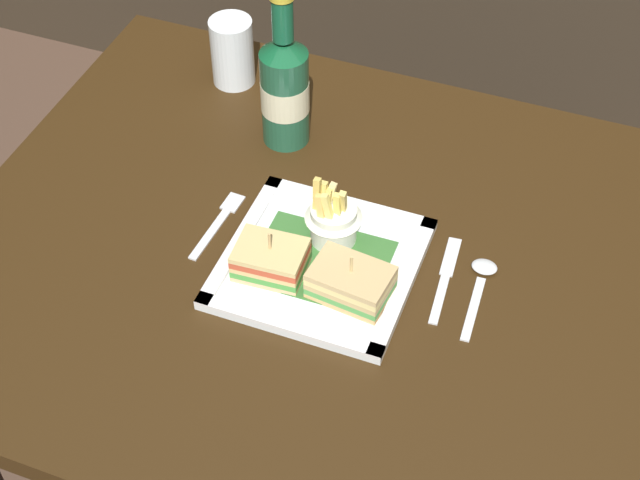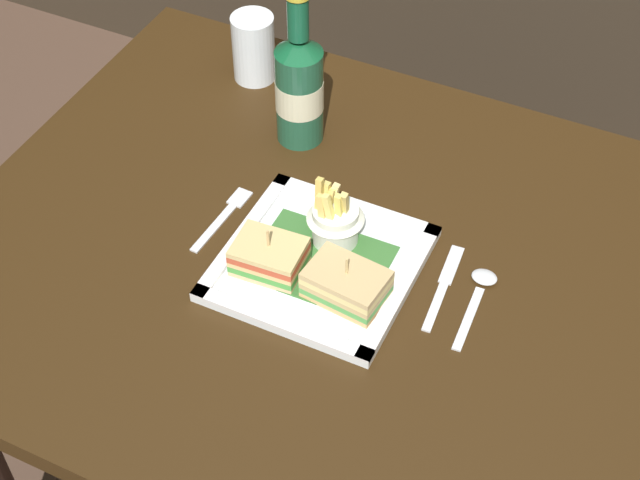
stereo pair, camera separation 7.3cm
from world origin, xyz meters
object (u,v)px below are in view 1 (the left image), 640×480
at_px(dining_table, 320,329).
at_px(knife, 446,276).
at_px(fries_cup, 333,217).
at_px(fork, 219,221).
at_px(sandwich_half_left, 271,260).
at_px(square_plate, 320,264).
at_px(beer_bottle, 285,87).
at_px(sandwich_half_right, 351,282).
at_px(water_glass, 233,55).
at_px(spoon, 481,279).

distance_m(dining_table, knife, 0.24).
height_order(fries_cup, fork, fries_cup).
bearing_deg(fries_cup, sandwich_half_left, -124.07).
relative_size(square_plate, fries_cup, 2.40).
bearing_deg(knife, beer_bottle, 148.46).
height_order(sandwich_half_left, sandwich_half_right, sandwich_half_left).
xyz_separation_m(sandwich_half_right, beer_bottle, (-0.20, 0.27, 0.06)).
relative_size(sandwich_half_right, fries_cup, 1.03).
relative_size(sandwich_half_right, beer_bottle, 0.42).
height_order(square_plate, sandwich_half_right, sandwich_half_right).
height_order(sandwich_half_left, fork, sandwich_half_left).
relative_size(sandwich_half_left, fork, 0.69).
height_order(square_plate, sandwich_half_left, sandwich_half_left).
relative_size(dining_table, fork, 7.34).
relative_size(dining_table, square_plate, 4.01).
distance_m(water_glass, knife, 0.53).
bearing_deg(water_glass, beer_bottle, -37.67).
bearing_deg(fork, water_glass, 110.45).
bearing_deg(knife, fork, -177.39).
bearing_deg(fork, sandwich_half_left, -31.73).
bearing_deg(fries_cup, sandwich_half_right, -56.59).
xyz_separation_m(beer_bottle, water_glass, (-0.13, 0.10, -0.05)).
relative_size(dining_table, sandwich_half_right, 9.35).
bearing_deg(beer_bottle, square_plate, -58.18).
bearing_deg(knife, sandwich_half_right, -142.66).
bearing_deg(spoon, sandwich_half_right, -149.50).
distance_m(square_plate, fork, 0.17).
distance_m(fries_cup, spoon, 0.21).
bearing_deg(water_glass, dining_table, -49.39).
height_order(dining_table, beer_bottle, beer_bottle).
xyz_separation_m(water_glass, spoon, (0.49, -0.28, -0.04)).
bearing_deg(dining_table, fries_cup, 65.73).
bearing_deg(spoon, beer_bottle, 153.05).
relative_size(sandwich_half_left, sandwich_half_right, 0.88).
distance_m(fries_cup, fork, 0.17).
relative_size(dining_table, beer_bottle, 3.97).
relative_size(beer_bottle, fork, 1.85).
relative_size(dining_table, fries_cup, 9.60).
height_order(dining_table, water_glass, water_glass).
bearing_deg(spoon, fries_cup, -178.28).
bearing_deg(beer_bottle, sandwich_half_left, -71.95).
bearing_deg(dining_table, sandwich_half_right, -42.51).
bearing_deg(sandwich_half_left, dining_table, 52.63).
bearing_deg(fork, knife, 2.61).
xyz_separation_m(fork, spoon, (0.37, 0.02, 0.00)).
relative_size(knife, spoon, 1.11).
relative_size(beer_bottle, water_glass, 2.27).
height_order(fork, knife, same).
bearing_deg(sandwich_half_left, fries_cup, 55.93).
height_order(square_plate, knife, square_plate).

